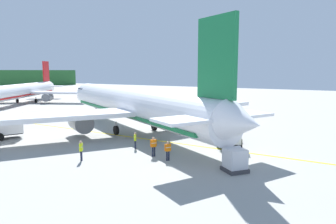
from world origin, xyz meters
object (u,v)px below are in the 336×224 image
at_px(crew_supervisor, 154,145).
at_px(airliner_mid_apron, 25,91).
at_px(airliner_foreground, 132,105).
at_px(crew_loader_left, 168,149).
at_px(cargo_container_near, 235,160).
at_px(crew_loader_right, 135,139).
at_px(service_truck_fuel, 229,134).
at_px(crew_marshaller, 81,149).

bearing_deg(crew_supervisor, airliner_mid_apron, 66.11).
bearing_deg(airliner_foreground, crew_loader_left, -130.22).
bearing_deg(cargo_container_near, crew_loader_right, 80.91).
relative_size(service_truck_fuel, cargo_container_near, 2.89).
xyz_separation_m(crew_marshaller, crew_supervisor, (4.22, -4.60, 0.02)).
height_order(crew_loader_left, crew_supervisor, crew_supervisor).
distance_m(airliner_foreground, crew_loader_left, 13.75).
xyz_separation_m(airliner_foreground, crew_marshaller, (-12.50, -3.99, -2.36)).
bearing_deg(crew_loader_right, airliner_mid_apron, 66.16).
relative_size(airliner_mid_apron, crew_supervisor, 18.04).
height_order(crew_loader_left, crew_loader_right, crew_loader_left).
bearing_deg(cargo_container_near, crew_marshaller, 107.86).
distance_m(crew_loader_right, crew_supervisor, 3.38).
distance_m(airliner_foreground, cargo_container_near, 18.46).
xyz_separation_m(crew_marshaller, crew_loader_left, (3.76, -6.35, -0.04)).
bearing_deg(crew_loader_right, crew_supervisor, -114.59).
height_order(airliner_foreground, crew_loader_left, airliner_foreground).
xyz_separation_m(airliner_mid_apron, service_truck_fuel, (-15.38, -55.51, -1.72)).
xyz_separation_m(crew_loader_right, crew_supervisor, (-1.40, -3.07, 0.09)).
bearing_deg(crew_supervisor, cargo_container_near, -92.25).
bearing_deg(service_truck_fuel, airliner_mid_apron, 74.51).
bearing_deg(cargo_container_near, crew_loader_left, 91.57).
height_order(crew_marshaller, crew_supervisor, crew_supervisor).
bearing_deg(airliner_foreground, cargo_container_near, -117.98).
distance_m(airliner_foreground, service_truck_fuel, 13.32).
bearing_deg(service_truck_fuel, crew_loader_left, 160.18).
height_order(airliner_mid_apron, crew_loader_left, airliner_mid_apron).
bearing_deg(airliner_mid_apron, cargo_container_near, -111.34).
distance_m(crew_loader_left, crew_supervisor, 1.81).
relative_size(cargo_container_near, crew_supervisor, 1.29).
relative_size(airliner_foreground, crew_loader_right, 23.48).
relative_size(cargo_container_near, crew_loader_right, 1.40).
bearing_deg(service_truck_fuel, crew_marshaller, 141.42).
xyz_separation_m(airliner_mid_apron, crew_supervisor, (-22.59, -51.00, -1.85)).
distance_m(cargo_container_near, crew_supervisor, 7.58).
height_order(airliner_mid_apron, crew_marshaller, airliner_mid_apron).
relative_size(airliner_foreground, service_truck_fuel, 5.78).
height_order(airliner_foreground, cargo_container_near, airliner_foreground).
relative_size(service_truck_fuel, crew_marshaller, 3.81).
bearing_deg(crew_supervisor, airliner_foreground, 46.02).
relative_size(crew_loader_left, crew_loader_right, 1.03).
bearing_deg(crew_marshaller, crew_supervisor, -47.48).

